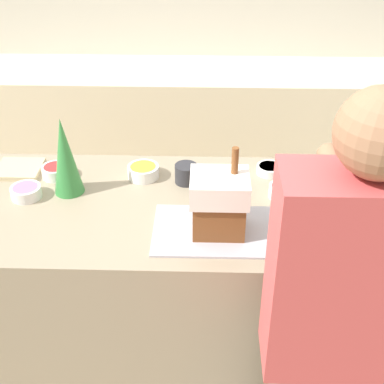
{
  "coord_description": "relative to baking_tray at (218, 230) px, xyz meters",
  "views": [
    {
      "loc": [
        0.15,
        -1.72,
        2.12
      ],
      "look_at": [
        0.1,
        0.0,
        1.02
      ],
      "focal_mm": 50.0,
      "sensor_mm": 36.0,
      "label": 1
    }
  ],
  "objects": [
    {
      "name": "candy_bowl_far_left",
      "position": [
        -0.68,
        0.37,
        0.02
      ],
      "size": [
        0.11,
        0.11,
        0.05
      ],
      "color": "white",
      "rests_on": "kitchen_island"
    },
    {
      "name": "candy_bowl_center_rear",
      "position": [
        0.22,
        0.42,
        0.02
      ],
      "size": [
        0.11,
        0.11,
        0.04
      ],
      "color": "white",
      "rests_on": "kitchen_island"
    },
    {
      "name": "kitchen_island",
      "position": [
        -0.2,
        0.17,
        -0.48
      ],
      "size": [
        1.67,
        0.78,
        0.96
      ],
      "color": "gray",
      "rests_on": "ground_plane"
    },
    {
      "name": "candy_bowl_front_corner",
      "position": [
        0.49,
        0.35,
        0.03
      ],
      "size": [
        0.1,
        0.1,
        0.05
      ],
      "color": "white",
      "rests_on": "kitchen_island"
    },
    {
      "name": "back_cabinet_block",
      "position": [
        -0.2,
        1.84,
        -0.51
      ],
      "size": [
        6.0,
        0.6,
        0.89
      ],
      "color": "beige",
      "rests_on": "ground_plane"
    },
    {
      "name": "candy_bowl_beside_tree",
      "position": [
        0.26,
        0.24,
        0.02
      ],
      "size": [
        0.12,
        0.12,
        0.05
      ],
      "color": "white",
      "rests_on": "kitchen_island"
    },
    {
      "name": "gingerbread_house",
      "position": [
        0.0,
        0.0,
        0.12
      ],
      "size": [
        0.2,
        0.17,
        0.32
      ],
      "color": "brown",
      "rests_on": "baking_tray"
    },
    {
      "name": "mug",
      "position": [
        -0.13,
        0.34,
        0.04
      ],
      "size": [
        0.09,
        0.09,
        0.08
      ],
      "color": "#2D2D33",
      "rests_on": "kitchen_island"
    },
    {
      "name": "candy_bowl_behind_tray",
      "position": [
        0.42,
        0.25,
        0.02
      ],
      "size": [
        0.09,
        0.09,
        0.04
      ],
      "color": "white",
      "rests_on": "kitchen_island"
    },
    {
      "name": "decorative_tree",
      "position": [
        -0.6,
        0.25,
        0.16
      ],
      "size": [
        0.12,
        0.12,
        0.32
      ],
      "color": "#33843D",
      "rests_on": "kitchen_island"
    },
    {
      "name": "candy_bowl_near_tray_right",
      "position": [
        -0.76,
        0.2,
        0.02
      ],
      "size": [
        0.12,
        0.12,
        0.05
      ],
      "color": "white",
      "rests_on": "kitchen_island"
    },
    {
      "name": "ground_plane",
      "position": [
        -0.2,
        0.17,
        -0.96
      ],
      "size": [
        12.0,
        12.0,
        0.0
      ],
      "primitive_type": "plane",
      "color": "tan"
    },
    {
      "name": "cookbook",
      "position": [
        -0.85,
        0.41,
        0.01
      ],
      "size": [
        0.19,
        0.17,
        0.02
      ],
      "color": "#CCB78C",
      "rests_on": "kitchen_island"
    },
    {
      "name": "baking_tray",
      "position": [
        0.0,
        0.0,
        0.0
      ],
      "size": [
        0.47,
        0.31,
        0.01
      ],
      "color": "#B2B2BC",
      "rests_on": "kitchen_island"
    },
    {
      "name": "candy_bowl_near_tray_left",
      "position": [
        -0.31,
        0.37,
        0.02
      ],
      "size": [
        0.13,
        0.13,
        0.05
      ],
      "color": "white",
      "rests_on": "kitchen_island"
    },
    {
      "name": "person",
      "position": [
        0.35,
        -0.44,
        -0.09
      ],
      "size": [
        0.44,
        0.55,
        1.69
      ],
      "color": "slate",
      "rests_on": "ground_plane"
    }
  ]
}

